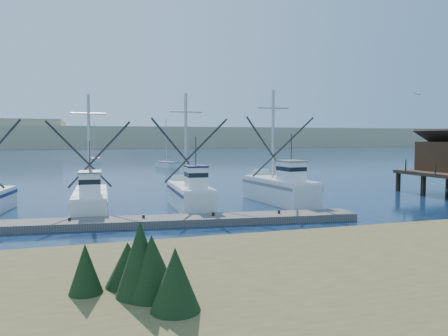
{
  "coord_description": "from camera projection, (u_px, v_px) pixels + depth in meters",
  "views": [
    {
      "loc": [
        -9.0,
        -18.85,
        4.97
      ],
      "look_at": [
        -0.63,
        8.0,
        3.0
      ],
      "focal_mm": 35.0,
      "sensor_mm": 36.0,
      "label": 1
    }
  ],
  "objects": [
    {
      "name": "flying_gull",
      "position": [
        419.0,
        93.0,
        33.7
      ],
      "size": [
        1.25,
        0.23,
        0.23
      ],
      "color": "white",
      "rests_on": "ground"
    },
    {
      "name": "trawler_fleet",
      "position": [
        93.0,
        198.0,
        28.87
      ],
      "size": [
        30.84,
        8.7,
        9.4
      ],
      "color": "white",
      "rests_on": "ground"
    },
    {
      "name": "floating_dock",
      "position": [
        89.0,
        224.0,
        24.12
      ],
      "size": [
        31.12,
        5.56,
        0.41
      ],
      "primitive_type": "cube",
      "rotation": [
        0.0,
        0.0,
        -0.11
      ],
      "color": "#635E59",
      "rests_on": "ground"
    },
    {
      "name": "dune_ridge",
      "position": [
        107.0,
        137.0,
        220.62
      ],
      "size": [
        360.0,
        60.0,
        10.0
      ],
      "primitive_type": "cube",
      "color": "tan",
      "rests_on": "ground"
    },
    {
      "name": "sailboat_far",
      "position": [
        95.0,
        160.0,
        85.7
      ],
      "size": [
        1.9,
        5.65,
        8.1
      ],
      "rotation": [
        0.0,
        0.0,
        -0.01
      ],
      "color": "white",
      "rests_on": "ground"
    },
    {
      "name": "sailboat_near",
      "position": [
        167.0,
        165.0,
        72.04
      ],
      "size": [
        3.07,
        5.58,
        8.1
      ],
      "rotation": [
        0.0,
        0.0,
        0.26
      ],
      "color": "white",
      "rests_on": "ground"
    },
    {
      "name": "ground",
      "position": [
        286.0,
        241.0,
        20.97
      ],
      "size": [
        500.0,
        500.0,
        0.0
      ],
      "primitive_type": "plane",
      "color": "#0C1939",
      "rests_on": "ground"
    }
  ]
}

